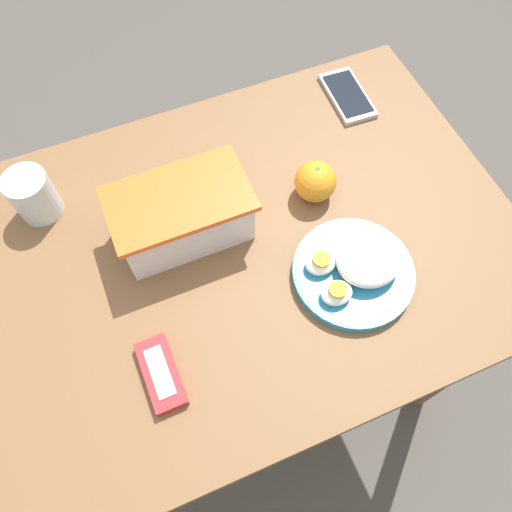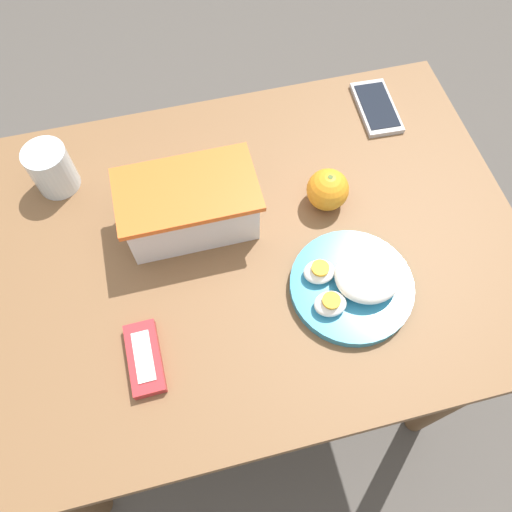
# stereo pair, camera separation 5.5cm
# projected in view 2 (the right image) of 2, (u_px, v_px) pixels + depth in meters

# --- Properties ---
(ground_plane) EXTENTS (10.00, 10.00, 0.00)m
(ground_plane) POSITION_uv_depth(u_px,v_px,m) (241.00, 365.00, 1.49)
(ground_plane) COLOR #4C4742
(table) EXTENTS (0.99, 0.67, 0.74)m
(table) POSITION_uv_depth(u_px,v_px,m) (232.00, 278.00, 0.94)
(table) COLOR brown
(table) RESTS_ON ground_plane
(food_container) EXTENTS (0.22, 0.13, 0.10)m
(food_container) POSITION_uv_depth(u_px,v_px,m) (190.00, 209.00, 0.82)
(food_container) COLOR white
(food_container) RESTS_ON table
(orange_fruit) EXTENTS (0.07, 0.07, 0.07)m
(orange_fruit) POSITION_uv_depth(u_px,v_px,m) (328.00, 190.00, 0.84)
(orange_fruit) COLOR orange
(orange_fruit) RESTS_ON table
(rice_plate) EXTENTS (0.20, 0.20, 0.06)m
(rice_plate) POSITION_uv_depth(u_px,v_px,m) (354.00, 283.00, 0.78)
(rice_plate) COLOR teal
(rice_plate) RESTS_ON table
(candy_bar) EXTENTS (0.05, 0.11, 0.02)m
(candy_bar) POSITION_uv_depth(u_px,v_px,m) (145.00, 358.00, 0.74)
(candy_bar) COLOR #B7282D
(candy_bar) RESTS_ON table
(cell_phone) EXTENTS (0.08, 0.14, 0.01)m
(cell_phone) POSITION_uv_depth(u_px,v_px,m) (376.00, 107.00, 0.97)
(cell_phone) COLOR #ADADB2
(cell_phone) RESTS_ON table
(drinking_glass) EXTENTS (0.07, 0.07, 0.09)m
(drinking_glass) POSITION_uv_depth(u_px,v_px,m) (52.00, 169.00, 0.86)
(drinking_glass) COLOR silver
(drinking_glass) RESTS_ON table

